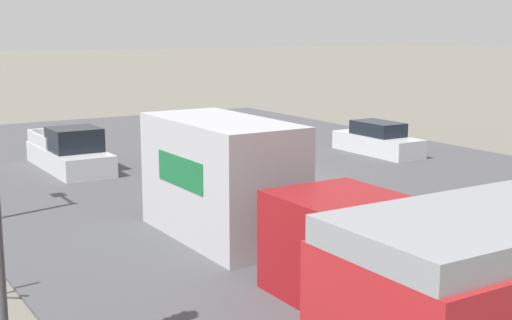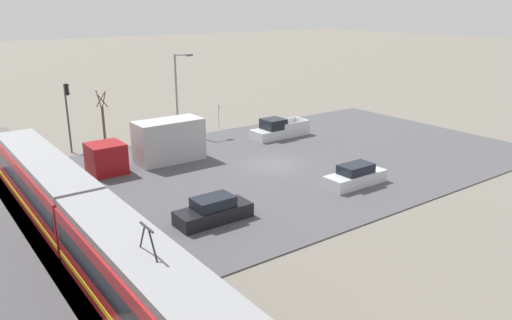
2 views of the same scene
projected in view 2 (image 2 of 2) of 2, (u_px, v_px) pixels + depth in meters
The scene contains 12 objects.
ground_plane at pixel (273, 166), 39.36m from camera, with size 320.00×320.00×0.00m, color slate.
road_surface at pixel (273, 165), 39.35m from camera, with size 23.72×43.41×0.08m.
rail_bed at pixel (56, 216), 30.01m from camera, with size 52.46×4.40×0.22m.
light_rail_tram at pixel (85, 224), 25.04m from camera, with size 30.89×2.81×4.41m.
box_truck at pixel (155, 145), 39.25m from camera, with size 2.57×9.16×3.36m.
pickup_truck at pixel (279, 130), 47.40m from camera, with size 2.07×5.79×1.84m.
sedan_car_0 at pixel (213, 211), 29.05m from camera, with size 1.78×4.56×1.49m.
sedan_car_1 at pixel (355, 176), 34.85m from camera, with size 1.71×4.73×1.51m.
traffic_light_pole at pixel (68, 109), 41.72m from camera, with size 0.28×0.47×5.92m.
street_tree at pixel (103, 119), 45.69m from camera, with size 1.13×0.94×4.76m.
street_lamp_near_crossing at pixel (178, 88), 47.70m from camera, with size 0.36×1.95×7.71m.
no_parking_sign at pixel (219, 114), 50.67m from camera, with size 0.32×0.08×2.50m.
Camera 2 is at (-29.40, 23.16, 12.27)m, focal length 35.00 mm.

